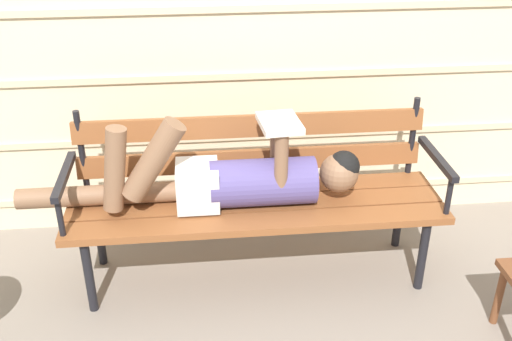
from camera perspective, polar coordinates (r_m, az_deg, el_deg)
The scene contains 4 objects.
ground_plane at distance 3.05m, azimuth 0.32°, elevation -11.73°, with size 12.00×12.00×0.00m, color gray.
house_siding at distance 3.22m, azimuth -1.12°, elevation 12.22°, with size 4.03×0.08×2.15m.
park_bench at distance 2.97m, azimuth -0.14°, elevation -1.69°, with size 1.84×0.50×0.86m.
reclining_person at distance 2.85m, azimuth -2.20°, elevation -0.70°, with size 1.65×0.27×0.50m.
Camera 1 is at (-0.26, -2.33, 1.95)m, focal length 41.92 mm.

